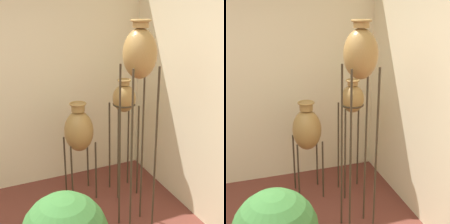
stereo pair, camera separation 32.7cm
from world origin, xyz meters
TOP-DOWN VIEW (x-y plane):
  - vase_stand_tall at (1.33, 0.71)m, footprint 0.30×0.30m
  - vase_stand_medium at (1.51, 1.38)m, footprint 0.27×0.27m
  - vase_stand_short at (1.00, 1.50)m, footprint 0.33×0.33m

SIDE VIEW (x-z plane):
  - vase_stand_short at x=1.00m, z-range 0.25..1.41m
  - vase_stand_medium at x=1.51m, z-range 0.44..1.85m
  - vase_stand_tall at x=1.33m, z-range 0.70..2.76m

